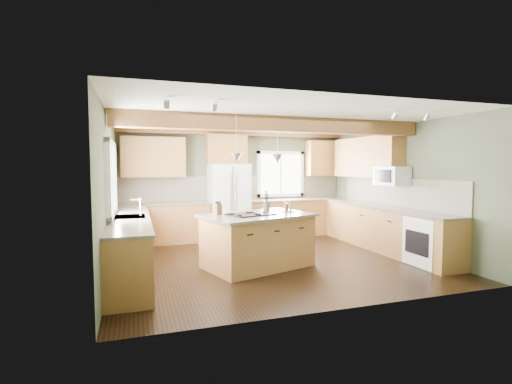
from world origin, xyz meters
name	(u,v)px	position (x,y,z in m)	size (l,w,h in m)	color
floor	(272,260)	(0.00, 0.00, 0.00)	(5.60, 5.60, 0.00)	black
ceiling	(272,119)	(0.00, 0.00, 2.60)	(5.60, 5.60, 0.00)	silver
wall_back	(237,184)	(0.00, 2.50, 1.30)	(5.60, 5.60, 0.00)	#464E37
wall_left	(109,194)	(-2.80, 0.00, 1.30)	(5.00, 5.00, 0.00)	#464E37
wall_right	(398,188)	(2.80, 0.00, 1.30)	(5.00, 5.00, 0.00)	#464E37
ceiling_beam	(279,124)	(0.00, -0.34, 2.47)	(5.55, 0.26, 0.26)	#553418
soffit_trim	(238,134)	(0.00, 2.40, 2.54)	(5.55, 0.20, 0.10)	#553418
backsplash_back	(237,188)	(0.00, 2.48, 1.21)	(5.58, 0.03, 0.58)	brown
backsplash_right	(396,192)	(2.78, 0.05, 1.21)	(0.03, 3.70, 0.58)	brown
base_cab_back_left	(164,224)	(-1.79, 2.20, 0.44)	(2.02, 0.60, 0.88)	brown
counter_back_left	(164,204)	(-1.79, 2.20, 0.90)	(2.06, 0.64, 0.04)	#494335
base_cab_back_right	(296,218)	(1.49, 2.20, 0.44)	(2.62, 0.60, 0.88)	brown
counter_back_right	(297,200)	(1.49, 2.20, 0.90)	(2.66, 0.64, 0.04)	#494335
base_cab_left	(130,245)	(-2.50, 0.05, 0.44)	(0.60, 3.70, 0.88)	brown
counter_left	(129,218)	(-2.50, 0.05, 0.90)	(0.64, 3.74, 0.04)	#494335
base_cab_right	(384,229)	(2.50, 0.05, 0.44)	(0.60, 3.70, 0.88)	brown
counter_right	(384,207)	(2.50, 0.05, 0.90)	(0.64, 3.74, 0.04)	#494335
upper_cab_back_left	(154,157)	(-1.99, 2.33, 1.95)	(1.40, 0.35, 0.90)	brown
upper_cab_over_fridge	(226,149)	(-0.30, 2.33, 2.15)	(0.96, 0.35, 0.70)	brown
upper_cab_right	(366,157)	(2.62, 0.90, 1.95)	(0.35, 2.20, 0.90)	brown
upper_cab_back_corner	(323,158)	(2.30, 2.33, 1.95)	(0.90, 0.35, 0.90)	brown
window_left	(110,178)	(-2.78, 0.05, 1.55)	(0.04, 1.60, 1.05)	white
window_back	(280,174)	(1.15, 2.48, 1.55)	(1.10, 0.04, 1.00)	white
sink	(129,217)	(-2.50, 0.05, 0.91)	(0.50, 0.65, 0.03)	#262628
faucet	(141,208)	(-2.32, 0.05, 1.05)	(0.02, 0.02, 0.28)	#B2B2B7
dishwasher	(130,265)	(-2.49, -1.25, 0.43)	(0.60, 0.60, 0.84)	white
oven	(431,242)	(2.49, -1.25, 0.43)	(0.60, 0.72, 0.84)	white
microwave	(391,176)	(2.58, -0.05, 1.55)	(0.40, 0.70, 0.38)	white
pendant_left	(236,158)	(-0.81, -0.47, 1.88)	(0.18, 0.18, 0.16)	#B2B2B7
pendant_right	(277,159)	(0.02, -0.21, 1.88)	(0.18, 0.18, 0.16)	#B2B2B7
refrigerator	(229,202)	(-0.30, 2.12, 0.90)	(0.90, 0.74, 1.80)	white
island	(258,242)	(-0.39, -0.34, 0.44)	(1.73, 1.06, 0.88)	brown
island_top	(258,215)	(-0.39, -0.34, 0.90)	(1.85, 1.17, 0.04)	#494335
cooktop	(251,214)	(-0.53, -0.38, 0.93)	(0.75, 0.50, 0.02)	black
knife_block	(218,209)	(-1.06, -0.20, 1.01)	(0.11, 0.08, 0.19)	brown
utensil_crock	(267,206)	(-0.10, 0.04, 1.01)	(0.13, 0.13, 0.17)	#38312D
bottle_tray	(288,206)	(0.22, -0.23, 1.02)	(0.22, 0.22, 0.20)	#59361A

